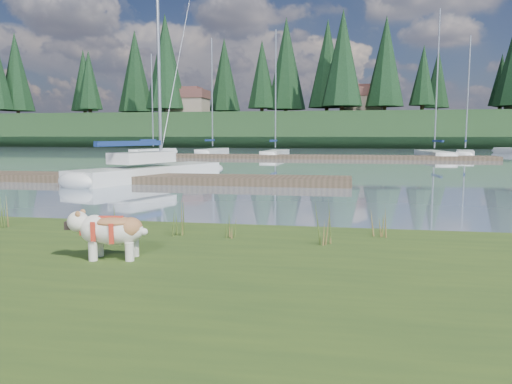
# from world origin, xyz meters

# --- Properties ---
(ground) EXTENTS (200.00, 200.00, 0.00)m
(ground) POSITION_xyz_m (0.00, 30.00, 0.00)
(ground) COLOR #8093A8
(ground) RESTS_ON ground
(ridge) EXTENTS (200.00, 20.00, 5.00)m
(ridge) POSITION_xyz_m (0.00, 73.00, 2.50)
(ridge) COLOR black
(ridge) RESTS_ON ground
(bulldog) EXTENTS (1.01, 0.50, 0.60)m
(bulldog) POSITION_xyz_m (0.90, -4.15, 0.72)
(bulldog) COLOR silver
(bulldog) RESTS_ON bank
(sailboat_main) EXTENTS (4.68, 8.94, 12.77)m
(sailboat_main) POSITION_xyz_m (-4.22, 10.81, 0.42)
(sailboat_main) COLOR silver
(sailboat_main) RESTS_ON ground
(dock_near) EXTENTS (16.00, 2.00, 0.30)m
(dock_near) POSITION_xyz_m (-4.00, 9.00, 0.15)
(dock_near) COLOR #4C3D2C
(dock_near) RESTS_ON ground
(dock_far) EXTENTS (26.00, 2.20, 0.30)m
(dock_far) POSITION_xyz_m (2.00, 30.00, 0.15)
(dock_far) COLOR #4C3D2C
(dock_far) RESTS_ON ground
(sailboat_bg_0) EXTENTS (2.95, 6.56, 9.54)m
(sailboat_bg_0) POSITION_xyz_m (-14.20, 35.91, 0.33)
(sailboat_bg_0) COLOR silver
(sailboat_bg_0) RESTS_ON ground
(sailboat_bg_1) EXTENTS (1.69, 7.38, 11.02)m
(sailboat_bg_1) POSITION_xyz_m (-8.80, 37.18, 0.33)
(sailboat_bg_1) COLOR silver
(sailboat_bg_1) RESTS_ON ground
(sailboat_bg_2) EXTENTS (1.76, 7.20, 10.81)m
(sailboat_bg_2) POSITION_xyz_m (-2.21, 33.47, 0.33)
(sailboat_bg_2) COLOR silver
(sailboat_bg_2) RESTS_ON ground
(sailboat_bg_3) EXTENTS (2.34, 8.33, 12.05)m
(sailboat_bg_3) POSITION_xyz_m (10.87, 33.99, 0.32)
(sailboat_bg_3) COLOR silver
(sailboat_bg_3) RESTS_ON ground
(sailboat_bg_4) EXTENTS (2.74, 6.93, 10.17)m
(sailboat_bg_4) POSITION_xyz_m (13.81, 35.44, 0.33)
(sailboat_bg_4) COLOR silver
(sailboat_bg_4) RESTS_ON ground
(weed_0) EXTENTS (0.17, 0.14, 0.49)m
(weed_0) POSITION_xyz_m (0.12, -2.61, 0.55)
(weed_0) COLOR #475B23
(weed_0) RESTS_ON bank
(weed_1) EXTENTS (0.17, 0.14, 0.55)m
(weed_1) POSITION_xyz_m (1.26, -2.63, 0.58)
(weed_1) COLOR #475B23
(weed_1) RESTS_ON bank
(weed_2) EXTENTS (0.17, 0.14, 0.66)m
(weed_2) POSITION_xyz_m (3.48, -2.88, 0.63)
(weed_2) COLOR #475B23
(weed_2) RESTS_ON bank
(weed_3) EXTENTS (0.17, 0.14, 0.55)m
(weed_3) POSITION_xyz_m (-1.89, -2.48, 0.58)
(weed_3) COLOR #475B23
(weed_3) RESTS_ON bank
(weed_4) EXTENTS (0.17, 0.14, 0.37)m
(weed_4) POSITION_xyz_m (2.06, -2.64, 0.51)
(weed_4) COLOR #475B23
(weed_4) RESTS_ON bank
(weed_5) EXTENTS (0.17, 0.14, 0.55)m
(weed_5) POSITION_xyz_m (4.28, -2.20, 0.58)
(weed_5) COLOR #475B23
(weed_5) RESTS_ON bank
(mud_lip) EXTENTS (60.00, 0.50, 0.14)m
(mud_lip) POSITION_xyz_m (0.00, -1.60, 0.07)
(mud_lip) COLOR #33281C
(mud_lip) RESTS_ON ground
(conifer_1) EXTENTS (4.40, 4.40, 11.30)m
(conifer_1) POSITION_xyz_m (-40.00, 71.00, 11.28)
(conifer_1) COLOR #382619
(conifer_1) RESTS_ON ridge
(conifer_2) EXTENTS (6.60, 6.60, 16.05)m
(conifer_2) POSITION_xyz_m (-25.00, 68.00, 13.54)
(conifer_2) COLOR #382619
(conifer_2) RESTS_ON ridge
(conifer_3) EXTENTS (4.84, 4.84, 12.25)m
(conifer_3) POSITION_xyz_m (-10.00, 72.00, 11.74)
(conifer_3) COLOR #382619
(conifer_3) RESTS_ON ridge
(conifer_4) EXTENTS (6.16, 6.16, 15.10)m
(conifer_4) POSITION_xyz_m (3.00, 66.00, 13.09)
(conifer_4) COLOR #382619
(conifer_4) RESTS_ON ridge
(conifer_5) EXTENTS (3.96, 3.96, 10.35)m
(conifer_5) POSITION_xyz_m (15.00, 70.00, 10.83)
(conifer_5) COLOR #382619
(conifer_5) RESTS_ON ridge
(house_0) EXTENTS (6.30, 5.30, 4.65)m
(house_0) POSITION_xyz_m (-22.00, 70.00, 7.31)
(house_0) COLOR gray
(house_0) RESTS_ON ridge
(house_1) EXTENTS (6.30, 5.30, 4.65)m
(house_1) POSITION_xyz_m (6.00, 71.00, 7.31)
(house_1) COLOR gray
(house_1) RESTS_ON ridge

